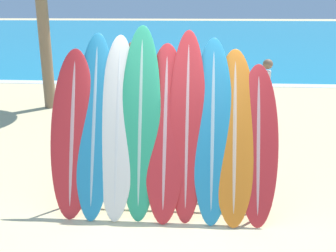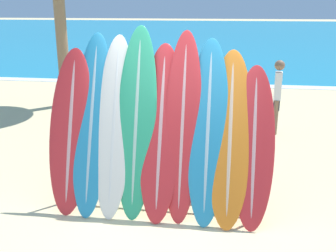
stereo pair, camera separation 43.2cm
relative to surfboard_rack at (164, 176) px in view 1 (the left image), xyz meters
name	(u,v)px [view 1 (the left image)]	position (x,y,z in m)	size (l,w,h in m)	color
ground_plane	(175,238)	(0.19, -0.67, -0.51)	(160.00, 160.00, 0.00)	beige
ocean_water	(195,31)	(0.19, 38.26, -0.51)	(120.00, 60.00, 0.01)	teal
surfboard_rack	(164,176)	(0.00, 0.00, 0.00)	(2.79, 0.04, 0.94)	gray
surfboard_slot_0	(73,133)	(-1.21, 0.03, 0.57)	(0.60, 0.81, 2.15)	red
surfboard_slot_1	(94,125)	(-0.92, 0.07, 0.67)	(0.53, 0.97, 2.35)	teal
surfboard_slot_2	(118,127)	(-0.61, 0.06, 0.66)	(0.50, 0.94, 2.33)	silver
surfboard_slot_3	(140,123)	(-0.31, 0.07, 0.72)	(0.53, 0.89, 2.46)	#289E70
surfboard_slot_4	(165,132)	(0.02, 0.04, 0.61)	(0.56, 0.94, 2.23)	red
surfboard_slot_5	(187,126)	(0.30, 0.06, 0.69)	(0.48, 0.87, 2.40)	red
surfboard_slot_6	(212,130)	(0.63, 0.05, 0.64)	(0.52, 0.94, 2.30)	teal
surfboard_slot_7	(234,137)	(0.91, 0.03, 0.57)	(0.56, 0.95, 2.16)	orange
surfboard_slot_8	(258,145)	(1.21, 0.00, 0.48)	(0.52, 0.83, 1.97)	red
person_near_water	(132,65)	(-1.62, 7.49, 0.37)	(0.26, 0.27, 1.60)	#A87A5B
person_mid_beach	(266,93)	(1.92, 3.72, 0.36)	(0.21, 0.27, 1.60)	#846047
person_far_left	(175,95)	(-0.04, 3.34, 0.36)	(0.21, 0.26, 1.58)	#A87A5B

